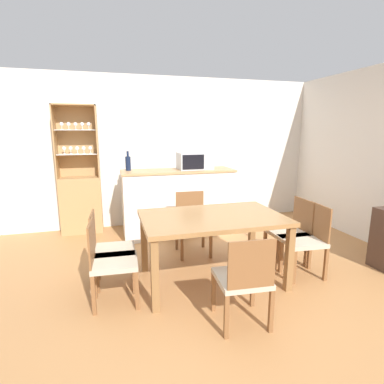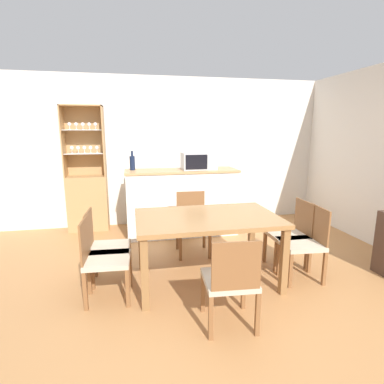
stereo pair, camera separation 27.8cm
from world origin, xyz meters
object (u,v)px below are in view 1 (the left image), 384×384
(dining_chair_side_right_far, at_px, (291,232))
(dining_chair_head_far, at_px, (192,223))
(microwave, at_px, (195,161))
(wine_bottle, at_px, (128,163))
(display_cabinet, at_px, (81,195))
(dining_table, at_px, (212,223))
(dining_chair_head_near, at_px, (243,279))
(dining_chair_side_left_near, at_px, (110,261))
(dining_chair_side_left_far, at_px, (110,250))
(dining_chair_side_right_near, at_px, (305,240))

(dining_chair_side_right_far, height_order, dining_chair_head_far, same)
(microwave, xyz_separation_m, wine_bottle, (-1.03, 0.10, -0.01))
(display_cabinet, distance_m, dining_table, 2.61)
(dining_chair_head_far, distance_m, wine_bottle, 1.41)
(dining_table, distance_m, microwave, 1.74)
(dining_chair_head_far, bearing_deg, dining_chair_head_near, 92.37)
(dining_table, distance_m, dining_chair_side_left_near, 1.12)
(display_cabinet, height_order, dining_chair_side_right_far, display_cabinet)
(dining_chair_side_right_far, xyz_separation_m, dining_chair_side_left_near, (-2.16, -0.29, 0.00))
(dining_table, relative_size, dining_chair_side_left_far, 1.84)
(dining_table, bearing_deg, wine_bottle, 113.65)
(display_cabinet, bearing_deg, dining_chair_side_left_near, -79.33)
(dining_chair_head_near, height_order, microwave, microwave)
(display_cabinet, height_order, dining_chair_side_left_far, display_cabinet)
(display_cabinet, relative_size, dining_chair_side_right_far, 2.47)
(dining_chair_head_near, relative_size, dining_chair_head_far, 1.00)
(display_cabinet, bearing_deg, dining_chair_side_left_far, -77.81)
(dining_table, relative_size, dining_chair_side_right_near, 1.84)
(dining_chair_side_right_near, height_order, microwave, microwave)
(dining_chair_head_near, distance_m, dining_chair_side_left_far, 1.44)
(dining_chair_head_far, height_order, wine_bottle, wine_bottle)
(microwave, bearing_deg, display_cabinet, 164.69)
(microwave, bearing_deg, dining_table, -99.44)
(dining_chair_side_right_near, relative_size, microwave, 1.56)
(dining_chair_head_far, distance_m, microwave, 1.16)
(dining_chair_head_near, bearing_deg, dining_chair_side_left_far, 142.52)
(dining_chair_side_left_near, xyz_separation_m, dining_chair_side_right_near, (2.16, -0.01, 0.00))
(dining_chair_head_far, bearing_deg, dining_chair_side_right_far, 150.97)
(dining_chair_side_right_far, distance_m, microwave, 1.86)
(dining_chair_side_left_far, height_order, microwave, microwave)
(dining_chair_head_near, distance_m, wine_bottle, 2.76)
(dining_chair_head_far, relative_size, wine_bottle, 2.78)
(dining_table, bearing_deg, dining_chair_head_far, 89.86)
(dining_table, xyz_separation_m, microwave, (0.27, 1.64, 0.51))
(dining_chair_head_near, xyz_separation_m, dining_chair_side_right_near, (1.09, 0.66, 0.00))
(display_cabinet, bearing_deg, dining_chair_head_near, -62.83)
(dining_chair_side_right_far, bearing_deg, dining_chair_side_right_near, -179.44)
(dining_chair_side_left_near, bearing_deg, display_cabinet, -166.41)
(dining_chair_side_left_far, bearing_deg, wine_bottle, 171.50)
(dining_chair_head_far, height_order, dining_chair_side_left_far, same)
(display_cabinet, bearing_deg, dining_chair_side_right_far, -37.43)
(dining_chair_side_left_near, bearing_deg, dining_chair_head_near, 61.24)
(dining_chair_head_far, bearing_deg, wine_bottle, -48.05)
(display_cabinet, bearing_deg, microwave, -15.31)
(dining_table, xyz_separation_m, dining_chair_side_right_near, (1.08, -0.15, -0.24))
(dining_chair_side_right_far, bearing_deg, dining_chair_side_left_far, 90.51)
(dining_chair_side_left_far, bearing_deg, dining_chair_head_near, 51.45)
(dining_chair_head_near, relative_size, dining_chair_side_left_far, 1.00)
(dining_chair_head_far, bearing_deg, dining_chair_side_left_far, 33.94)
(dining_chair_side_left_near, distance_m, dining_chair_side_right_near, 2.16)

